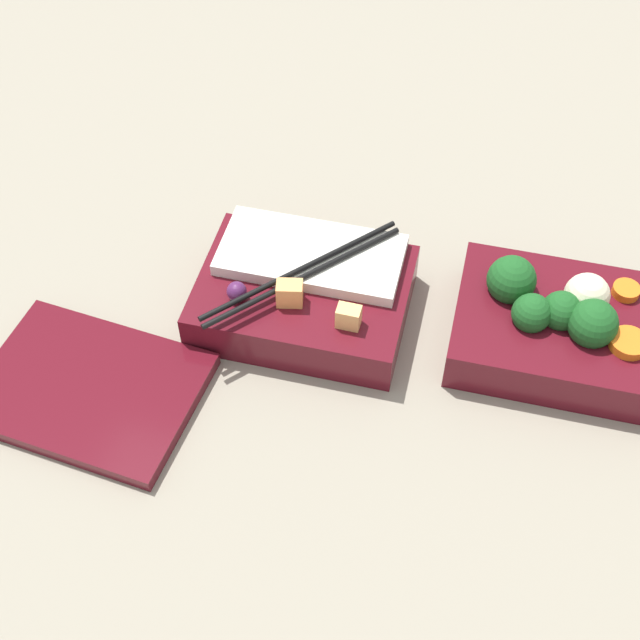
{
  "coord_description": "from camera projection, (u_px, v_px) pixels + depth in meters",
  "views": [
    {
      "loc": [
        -0.02,
        0.51,
        0.63
      ],
      "look_at": [
        0.09,
        0.03,
        0.04
      ],
      "focal_mm": 50.0,
      "sensor_mm": 36.0,
      "label": 1
    }
  ],
  "objects": [
    {
      "name": "ground_plane",
      "position": [
        426.0,
        340.0,
        0.8
      ],
      "size": [
        3.0,
        3.0,
        0.0
      ],
      "primitive_type": "plane",
      "color": "gray"
    },
    {
      "name": "bento_tray_vegetable",
      "position": [
        561.0,
        325.0,
        0.78
      ],
      "size": [
        0.19,
        0.14,
        0.08
      ],
      "color": "#510F19",
      "rests_on": "ground_plane"
    },
    {
      "name": "bento_tray_rice",
      "position": [
        304.0,
        292.0,
        0.81
      ],
      "size": [
        0.19,
        0.16,
        0.06
      ],
      "color": "#510F19",
      "rests_on": "ground_plane"
    },
    {
      "name": "bento_lid",
      "position": [
        89.0,
        389.0,
        0.76
      ],
      "size": [
        0.2,
        0.16,
        0.01
      ],
      "primitive_type": "cube",
      "rotation": [
        0.0,
        0.0,
        -0.11
      ],
      "color": "#510F19",
      "rests_on": "ground_plane"
    }
  ]
}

